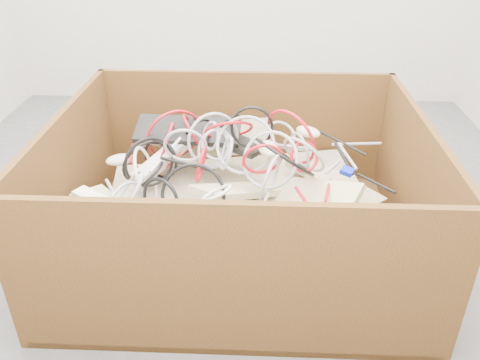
{
  "coord_description": "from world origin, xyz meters",
  "views": [
    {
      "loc": [
        0.15,
        -1.81,
        1.24
      ],
      "look_at": [
        0.08,
        -0.18,
        0.3
      ],
      "focal_mm": 36.88,
      "sensor_mm": 36.0,
      "label": 1
    }
  ],
  "objects_px": {
    "cardboard_box": "(235,218)",
    "power_strip_right": "(113,211)",
    "vga_plug": "(347,171)",
    "power_strip_left": "(165,157)"
  },
  "relations": [
    {
      "from": "cardboard_box",
      "to": "power_strip_right",
      "type": "xyz_separation_m",
      "value": [
        -0.39,
        -0.28,
        0.21
      ]
    },
    {
      "from": "cardboard_box",
      "to": "vga_plug",
      "type": "height_order",
      "value": "cardboard_box"
    },
    {
      "from": "vga_plug",
      "to": "power_strip_right",
      "type": "bearing_deg",
      "value": -132.94
    },
    {
      "from": "power_strip_right",
      "to": "vga_plug",
      "type": "xyz_separation_m",
      "value": [
        0.81,
        0.29,
        0.01
      ]
    },
    {
      "from": "power_strip_right",
      "to": "power_strip_left",
      "type": "bearing_deg",
      "value": 97.66
    },
    {
      "from": "cardboard_box",
      "to": "vga_plug",
      "type": "relative_size",
      "value": 29.76
    },
    {
      "from": "cardboard_box",
      "to": "power_strip_left",
      "type": "bearing_deg",
      "value": 162.06
    },
    {
      "from": "power_strip_left",
      "to": "power_strip_right",
      "type": "relative_size",
      "value": 1.02
    },
    {
      "from": "cardboard_box",
      "to": "power_strip_right",
      "type": "relative_size",
      "value": 4.45
    },
    {
      "from": "power_strip_right",
      "to": "cardboard_box",
      "type": "bearing_deg",
      "value": 59.91
    }
  ]
}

